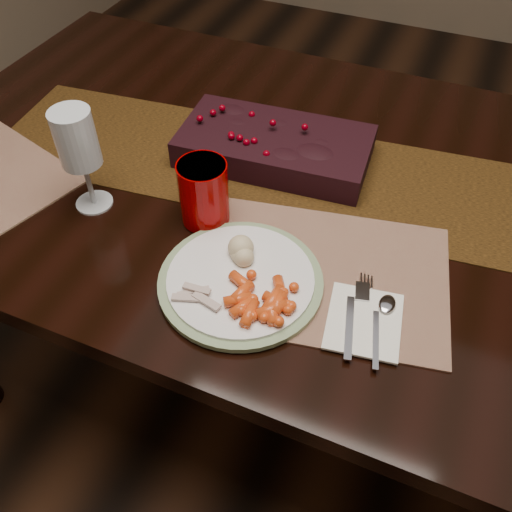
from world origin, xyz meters
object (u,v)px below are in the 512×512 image
at_px(placemat_main, 324,273).
at_px(red_cup, 204,193).
at_px(baby_carrots, 252,295).
at_px(napkin, 364,321).
at_px(turkey_shreds, 201,292).
at_px(mashed_potatoes, 248,251).
at_px(dining_table, 309,301).
at_px(wine_glass, 83,161).
at_px(dinner_plate, 241,280).
at_px(centerpiece, 275,142).

xyz_separation_m(placemat_main, red_cup, (-0.25, 0.04, 0.06)).
distance_m(baby_carrots, napkin, 0.18).
bearing_deg(turkey_shreds, placemat_main, 40.00).
height_order(mashed_potatoes, red_cup, red_cup).
bearing_deg(placemat_main, red_cup, 159.61).
height_order(dining_table, napkin, napkin).
relative_size(napkin, wine_glass, 0.65).
bearing_deg(baby_carrots, dining_table, 88.30).
xyz_separation_m(baby_carrots, red_cup, (-0.16, 0.15, 0.04)).
distance_m(placemat_main, dinner_plate, 0.14).
relative_size(placemat_main, napkin, 3.12).
relative_size(dining_table, centerpiece, 4.67).
height_order(centerpiece, napkin, centerpiece).
xyz_separation_m(mashed_potatoes, napkin, (0.21, -0.04, -0.03)).
height_order(mashed_potatoes, turkey_shreds, mashed_potatoes).
xyz_separation_m(mashed_potatoes, turkey_shreds, (-0.04, -0.10, -0.01)).
distance_m(centerpiece, wine_glass, 0.38).
bearing_deg(placemat_main, centerpiece, 116.06).
relative_size(dinner_plate, wine_glass, 1.36).
xyz_separation_m(placemat_main, dinner_plate, (-0.12, -0.08, 0.01)).
bearing_deg(centerpiece, napkin, -49.92).
bearing_deg(placemat_main, baby_carrots, -138.07).
distance_m(centerpiece, red_cup, 0.23).
xyz_separation_m(centerpiece, baby_carrots, (0.11, -0.38, -0.01)).
distance_m(dining_table, centerpiece, 0.44).
bearing_deg(dinner_plate, centerpiece, 102.34).
bearing_deg(mashed_potatoes, baby_carrots, -61.91).
bearing_deg(napkin, placemat_main, 131.37).
bearing_deg(baby_carrots, napkin, 12.05).
bearing_deg(centerpiece, turkey_shreds, -85.23).
relative_size(centerpiece, wine_glass, 1.91).
bearing_deg(napkin, turkey_shreds, -174.75).
bearing_deg(dining_table, turkey_shreds, -103.61).
xyz_separation_m(centerpiece, placemat_main, (0.20, -0.26, -0.04)).
relative_size(placemat_main, baby_carrots, 3.85).
distance_m(placemat_main, mashed_potatoes, 0.14).
height_order(dinner_plate, red_cup, red_cup).
xyz_separation_m(baby_carrots, mashed_potatoes, (-0.04, 0.08, 0.01)).
relative_size(placemat_main, wine_glass, 2.04).
height_order(dinner_plate, baby_carrots, baby_carrots).
xyz_separation_m(centerpiece, mashed_potatoes, (0.07, -0.30, -0.00)).
relative_size(dining_table, napkin, 13.61).
bearing_deg(baby_carrots, red_cup, 136.09).
xyz_separation_m(placemat_main, baby_carrots, (-0.09, -0.11, 0.03)).
bearing_deg(mashed_potatoes, turkey_shreds, -110.00).
xyz_separation_m(dining_table, red_cup, (-0.17, -0.18, 0.44)).
bearing_deg(dinner_plate, napkin, 0.78).
relative_size(turkey_shreds, napkin, 0.58).
distance_m(baby_carrots, mashed_potatoes, 0.09).
xyz_separation_m(napkin, red_cup, (-0.33, 0.12, 0.06)).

